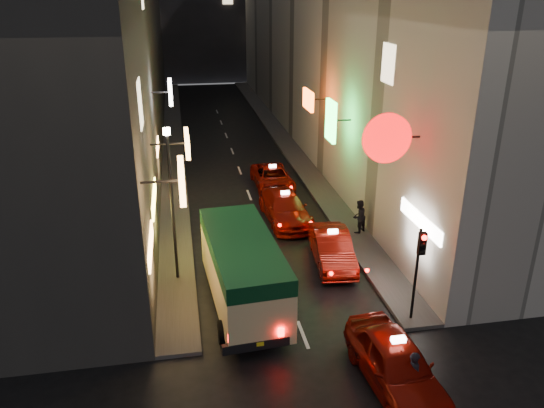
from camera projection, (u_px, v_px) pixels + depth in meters
building_left at (109, 20)px, 36.81m from camera, size 7.65×52.00×18.00m
building_right at (331, 18)px, 39.43m from camera, size 8.21×52.00×18.00m
sidewalk_left at (173, 142)px, 40.82m from camera, size 1.50×52.00×0.15m
sidewalk_right at (281, 137)px, 42.21m from camera, size 1.50×52.00×0.15m
minibus at (243, 265)px, 19.33m from camera, size 2.71×6.59×2.78m
taxi_near at (396, 360)px, 15.69m from camera, size 2.73×5.84×1.98m
taxi_second at (332, 246)px, 22.80m from camera, size 2.61×5.36×1.82m
taxi_third at (285, 205)px, 26.98m from camera, size 2.46×5.41×1.85m
taxi_far at (273, 176)px, 31.43m from camera, size 2.03×4.74×1.66m
pedestrian_crossing at (414, 372)px, 15.21m from camera, size 0.50×0.66×1.78m
pedestrian_sidewalk at (359, 214)px, 25.30m from camera, size 0.83×0.76×1.86m
traffic_light at (420, 256)px, 17.94m from camera, size 0.26×0.43×3.50m
lamp_post at (172, 196)px, 20.32m from camera, size 0.28×0.28×6.22m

